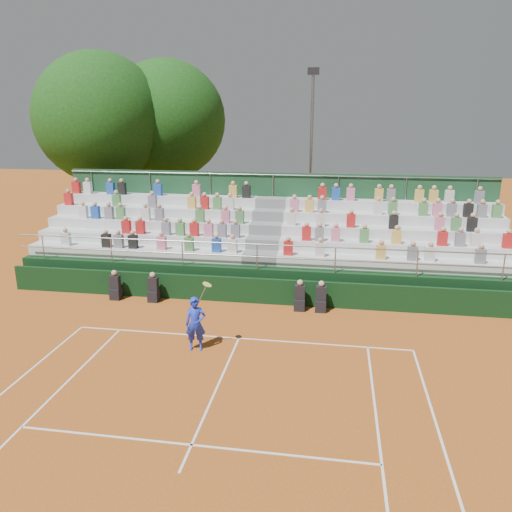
% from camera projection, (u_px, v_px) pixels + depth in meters
% --- Properties ---
extents(ground, '(90.00, 90.00, 0.00)m').
position_uv_depth(ground, '(239.00, 338.00, 16.23)').
color(ground, '#AA551C').
rests_on(ground, ground).
extents(courtside_wall, '(20.00, 0.15, 1.00)m').
position_uv_depth(courtside_wall, '(255.00, 291.00, 19.13)').
color(courtside_wall, black).
rests_on(courtside_wall, ground).
extents(line_officials, '(8.41, 0.40, 1.19)m').
position_uv_depth(line_officials, '(220.00, 293.00, 18.90)').
color(line_officials, black).
rests_on(line_officials, ground).
extents(grandstand, '(20.00, 5.20, 4.40)m').
position_uv_depth(grandstand, '(267.00, 253.00, 22.04)').
color(grandstand, black).
rests_on(grandstand, ground).
extents(tennis_player, '(0.87, 0.52, 2.22)m').
position_uv_depth(tennis_player, '(196.00, 324.00, 15.26)').
color(tennis_player, '#1B33CD').
rests_on(tennis_player, ground).
extents(tree_west, '(7.14, 7.14, 10.33)m').
position_uv_depth(tree_west, '(100.00, 119.00, 27.62)').
color(tree_west, '#372614').
rests_on(tree_west, ground).
extents(tree_east, '(6.96, 6.96, 10.13)m').
position_uv_depth(tree_east, '(167.00, 120.00, 29.66)').
color(tree_east, '#372614').
rests_on(tree_east, ground).
extents(floodlight_mast, '(0.60, 0.25, 9.31)m').
position_uv_depth(floodlight_mast, '(311.00, 146.00, 26.68)').
color(floodlight_mast, gray).
rests_on(floodlight_mast, ground).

